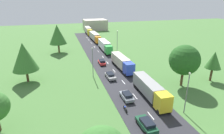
# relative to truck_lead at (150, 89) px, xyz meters

# --- Properties ---
(road) EXTENTS (10.00, 140.00, 0.06)m
(road) POSITION_rel_truck_lead_xyz_m (-2.55, 8.94, -2.06)
(road) COLOR #2B2B30
(road) RESTS_ON ground
(lane_marking_centre) EXTENTS (0.16, 121.68, 0.01)m
(lane_marking_centre) POSITION_rel_truck_lead_xyz_m (-2.55, 5.67, -2.03)
(lane_marking_centre) COLOR white
(lane_marking_centre) RESTS_ON road
(truck_lead) EXTENTS (2.66, 12.52, 3.54)m
(truck_lead) POSITION_rel_truck_lead_xyz_m (0.00, 0.00, 0.00)
(truck_lead) COLOR yellow
(truck_lead) RESTS_ON road
(truck_second) EXTENTS (2.82, 12.67, 3.51)m
(truck_second) POSITION_rel_truck_lead_xyz_m (0.02, 17.35, 0.01)
(truck_second) COLOR blue
(truck_second) RESTS_ON road
(truck_third) EXTENTS (2.50, 12.84, 3.75)m
(truck_third) POSITION_rel_truck_lead_xyz_m (0.02, 37.26, 0.10)
(truck_third) COLOR green
(truck_third) RESTS_ON road
(truck_fourth) EXTENTS (2.88, 14.03, 3.73)m
(truck_fourth) POSITION_rel_truck_lead_xyz_m (-0.22, 55.57, 0.10)
(truck_fourth) COLOR orange
(truck_fourth) RESTS_ON road
(truck_fifth) EXTENTS (2.61, 12.75, 3.72)m
(truck_fifth) POSITION_rel_truck_lead_xyz_m (-0.30, 73.96, 0.08)
(truck_fifth) COLOR yellow
(truck_fifth) RESTS_ON road
(car_lead) EXTENTS (2.09, 4.46, 1.45)m
(car_lead) POSITION_rel_truck_lead_xyz_m (-4.75, -8.32, -1.27)
(car_lead) COLOR #19472D
(car_lead) RESTS_ON road
(car_second) EXTENTS (1.86, 4.06, 1.50)m
(car_second) POSITION_rel_truck_lead_xyz_m (-4.64, 0.79, -1.25)
(car_second) COLOR #8C939E
(car_second) RESTS_ON road
(car_third) EXTENTS (1.95, 4.36, 1.38)m
(car_third) POSITION_rel_truck_lead_xyz_m (-4.97, 11.76, -1.30)
(car_third) COLOR gray
(car_third) RESTS_ON road
(car_fourth) EXTENTS (1.86, 4.11, 1.47)m
(car_fourth) POSITION_rel_truck_lead_xyz_m (-4.60, 22.68, -1.27)
(car_fourth) COLOR red
(car_fourth) RESTS_ON road
(motorcycle_courier) EXTENTS (0.28, 1.94, 0.91)m
(motorcycle_courier) POSITION_rel_truck_lead_xyz_m (-6.29, -2.94, -1.55)
(motorcycle_courier) COLOR black
(motorcycle_courier) RESTS_ON road
(lamppost_lead) EXTENTS (0.36, 0.36, 7.75)m
(lamppost_lead) POSITION_rel_truck_lead_xyz_m (3.49, -6.33, 2.26)
(lamppost_lead) COLOR slate
(lamppost_lead) RESTS_ON ground
(lamppost_second) EXTENTS (0.36, 0.36, 7.79)m
(lamppost_second) POSITION_rel_truck_lead_xyz_m (-8.92, 14.06, 2.27)
(lamppost_second) COLOR slate
(lamppost_second) RESTS_ON ground
(lamppost_third) EXTENTS (0.36, 0.36, 8.26)m
(lamppost_third) POSITION_rel_truck_lead_xyz_m (3.64, 33.33, 2.51)
(lamppost_third) COLOR slate
(lamppost_third) RESTS_ON ground
(tree_oak) EXTENTS (5.97, 5.97, 9.61)m
(tree_oak) POSITION_rel_truck_lead_xyz_m (-24.68, 15.56, 4.22)
(tree_oak) COLOR #513823
(tree_oak) RESTS_ON ground
(tree_maple) EXTENTS (3.71, 3.71, 7.35)m
(tree_maple) POSITION_rel_truck_lead_xyz_m (18.39, 3.85, 3.16)
(tree_maple) COLOR #513823
(tree_maple) RESTS_ON ground
(tree_pine) EXTENTS (6.23, 6.23, 10.17)m
(tree_pine) POSITION_rel_truck_lead_xyz_m (-16.83, 40.28, 4.63)
(tree_pine) COLOR #513823
(tree_pine) RESTS_ON ground
(tree_elm) EXTENTS (6.77, 6.77, 9.60)m
(tree_elm) POSITION_rel_truck_lead_xyz_m (9.82, 3.46, 4.10)
(tree_elm) COLOR #513823
(tree_elm) RESTS_ON ground
(distant_building) EXTENTS (14.09, 11.67, 6.32)m
(distant_building) POSITION_rel_truck_lead_xyz_m (6.46, 88.97, 1.07)
(distant_building) COLOR #B2A899
(distant_building) RESTS_ON ground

